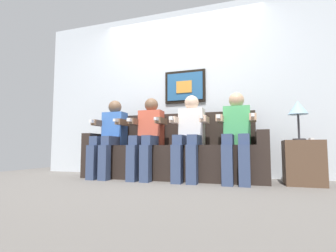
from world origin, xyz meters
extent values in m
plane|color=#66605B|center=(0.00, 0.00, 0.00)|extent=(6.31, 6.31, 0.00)
cube|color=silver|center=(0.00, 0.77, 1.30)|extent=(4.86, 0.05, 2.60)
cube|color=black|center=(0.08, 0.72, 1.35)|extent=(0.63, 0.03, 0.50)
cube|color=#26598C|center=(0.08, 0.71, 1.35)|extent=(0.55, 0.02, 0.42)
cube|color=orange|center=(0.08, 0.70, 1.34)|extent=(0.24, 0.02, 0.18)
cube|color=#2D231E|center=(0.00, 0.29, 0.23)|extent=(2.18, 0.58, 0.45)
cube|color=#2D231E|center=(0.00, 0.51, 0.68)|extent=(2.18, 0.14, 0.45)
cube|color=#2D231E|center=(-1.16, 0.29, 0.31)|extent=(0.14, 0.58, 0.62)
cube|color=#2D231E|center=(1.16, 0.29, 0.31)|extent=(0.14, 0.58, 0.62)
cube|color=#3F72CC|center=(-0.87, 0.28, 0.69)|extent=(0.32, 0.20, 0.48)
sphere|color=brown|center=(-0.87, 0.28, 1.02)|extent=(0.19, 0.19, 0.19)
cube|color=#38476B|center=(-0.96, 0.08, 0.51)|extent=(0.12, 0.40, 0.12)
cube|color=#38476B|center=(-0.78, 0.08, 0.51)|extent=(0.12, 0.40, 0.12)
cube|color=#38476B|center=(-0.96, -0.12, 0.23)|extent=(0.12, 0.12, 0.45)
cube|color=#38476B|center=(-0.78, -0.12, 0.23)|extent=(0.12, 0.12, 0.45)
cube|color=brown|center=(-1.06, 0.16, 0.77)|extent=(0.08, 0.28, 0.08)
cube|color=brown|center=(-0.68, 0.16, 0.77)|extent=(0.08, 0.28, 0.08)
cube|color=white|center=(-0.68, 0.00, 0.78)|extent=(0.04, 0.13, 0.04)
cube|color=white|center=(-1.06, 0.00, 0.78)|extent=(0.04, 0.10, 0.04)
cube|color=#D8593F|center=(-0.29, 0.28, 0.69)|extent=(0.32, 0.20, 0.48)
sphere|color=brown|center=(-0.29, 0.28, 1.02)|extent=(0.19, 0.19, 0.19)
cube|color=#38476B|center=(-0.38, 0.08, 0.51)|extent=(0.12, 0.40, 0.12)
cube|color=#38476B|center=(-0.20, 0.08, 0.51)|extent=(0.12, 0.40, 0.12)
cube|color=#38476B|center=(-0.38, -0.12, 0.23)|extent=(0.12, 0.12, 0.45)
cube|color=#38476B|center=(-0.20, -0.12, 0.23)|extent=(0.12, 0.12, 0.45)
cube|color=brown|center=(-0.48, 0.16, 0.77)|extent=(0.08, 0.28, 0.08)
cube|color=brown|center=(-0.10, 0.16, 0.77)|extent=(0.08, 0.28, 0.08)
cube|color=white|center=(-0.10, 0.00, 0.78)|extent=(0.04, 0.13, 0.04)
cube|color=white|center=(-0.48, 0.00, 0.78)|extent=(0.04, 0.10, 0.04)
cube|color=white|center=(0.29, 0.28, 0.69)|extent=(0.32, 0.20, 0.48)
sphere|color=beige|center=(0.29, 0.28, 1.02)|extent=(0.19, 0.19, 0.19)
cube|color=#38476B|center=(0.20, 0.08, 0.51)|extent=(0.12, 0.40, 0.12)
cube|color=#38476B|center=(0.38, 0.08, 0.51)|extent=(0.12, 0.40, 0.12)
cube|color=#38476B|center=(0.20, -0.12, 0.23)|extent=(0.12, 0.12, 0.45)
cube|color=#38476B|center=(0.38, -0.12, 0.23)|extent=(0.12, 0.12, 0.45)
cube|color=beige|center=(0.10, 0.16, 0.77)|extent=(0.08, 0.28, 0.08)
cube|color=beige|center=(0.48, 0.16, 0.77)|extent=(0.08, 0.28, 0.08)
cube|color=white|center=(0.48, 0.00, 0.78)|extent=(0.04, 0.13, 0.04)
cube|color=white|center=(0.10, 0.00, 0.78)|extent=(0.04, 0.10, 0.04)
cube|color=#4CB266|center=(0.87, 0.28, 0.69)|extent=(0.32, 0.20, 0.48)
sphere|color=tan|center=(0.87, 0.28, 1.02)|extent=(0.19, 0.19, 0.19)
cube|color=#38476B|center=(0.78, 0.08, 0.51)|extent=(0.12, 0.40, 0.12)
cube|color=#38476B|center=(0.96, 0.08, 0.51)|extent=(0.12, 0.40, 0.12)
cube|color=#38476B|center=(0.78, -0.12, 0.23)|extent=(0.12, 0.12, 0.45)
cube|color=#38476B|center=(0.96, -0.12, 0.23)|extent=(0.12, 0.12, 0.45)
cube|color=tan|center=(0.68, 0.16, 0.77)|extent=(0.08, 0.28, 0.08)
cube|color=tan|center=(1.06, 0.16, 0.77)|extent=(0.08, 0.28, 0.08)
cube|color=white|center=(1.06, 0.00, 0.78)|extent=(0.04, 0.13, 0.04)
cube|color=white|center=(0.68, 0.00, 0.78)|extent=(0.04, 0.10, 0.04)
cube|color=brown|center=(1.58, 0.22, 0.25)|extent=(0.40, 0.40, 0.50)
cylinder|color=#333338|center=(1.55, 0.24, 0.51)|extent=(0.14, 0.14, 0.02)
cylinder|color=#333338|center=(1.55, 0.24, 0.66)|extent=(0.02, 0.02, 0.28)
cone|color=#8CB2CC|center=(1.55, 0.24, 0.88)|extent=(0.22, 0.22, 0.16)
cube|color=white|center=(1.65, 0.12, 0.51)|extent=(0.04, 0.13, 0.02)
camera|label=1|loc=(1.05, -3.02, 0.41)|focal=27.42mm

